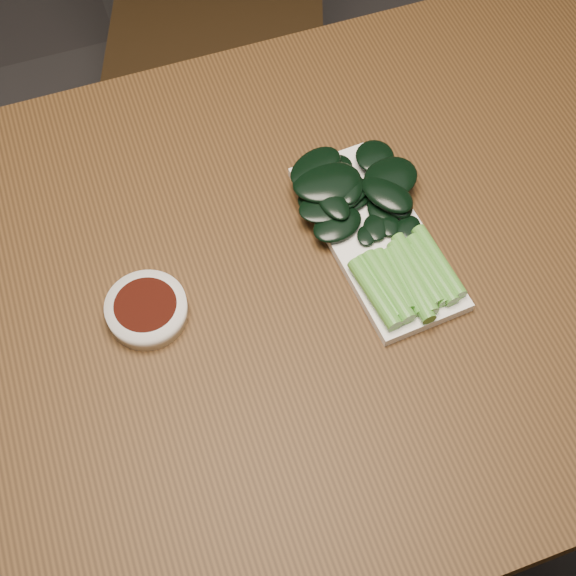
{
  "coord_description": "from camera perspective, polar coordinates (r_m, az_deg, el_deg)",
  "views": [
    {
      "loc": [
        -0.13,
        -0.48,
        1.59
      ],
      "look_at": [
        0.03,
        -0.02,
        0.76
      ],
      "focal_mm": 50.0,
      "sensor_mm": 36.0,
      "label": 1
    }
  ],
  "objects": [
    {
      "name": "chair_far",
      "position": [
        1.71,
        -5.21,
        19.28
      ],
      "size": [
        0.56,
        0.56,
        0.89
      ],
      "rotation": [
        0.0,
        0.0,
        -0.35
      ],
      "color": "black",
      "rests_on": "ground"
    },
    {
      "name": "ground",
      "position": [
        1.66,
        -1.23,
        -13.21
      ],
      "size": [
        6.0,
        6.0,
        0.0
      ],
      "primitive_type": "plane",
      "color": "#2F2C2C",
      "rests_on": "ground"
    },
    {
      "name": "sauce_bowl",
      "position": [
        0.95,
        -10.02,
        -1.52
      ],
      "size": [
        0.1,
        0.1,
        0.03
      ],
      "color": "white",
      "rests_on": "table"
    },
    {
      "name": "table",
      "position": [
        1.03,
        -1.93,
        -1.93
      ],
      "size": [
        1.4,
        0.8,
        0.75
      ],
      "color": "#462C14",
      "rests_on": "ground"
    },
    {
      "name": "serving_plate",
      "position": [
        1.01,
        6.29,
        3.66
      ],
      "size": [
        0.14,
        0.28,
        0.01
      ],
      "rotation": [
        0.0,
        0.0,
        0.07
      ],
      "color": "white",
      "rests_on": "table"
    },
    {
      "name": "gai_lan",
      "position": [
        1.0,
        5.77,
        4.86
      ],
      "size": [
        0.18,
        0.29,
        0.03
      ],
      "color": "#56A037",
      "rests_on": "serving_plate"
    }
  ]
}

